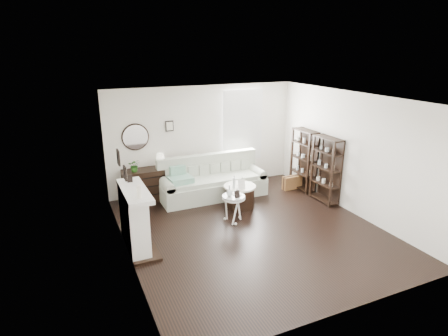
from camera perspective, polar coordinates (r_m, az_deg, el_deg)
name	(u,v)px	position (r m, az deg, el deg)	size (l,w,h in m)	color
room	(230,127)	(9.93, 0.89, 6.30)	(5.50, 5.50, 5.50)	black
fireplace	(135,221)	(7.20, -13.45, -7.80)	(0.50, 1.40, 1.84)	white
shelf_unit_far	(304,160)	(9.96, 12.06, 1.21)	(0.30, 0.80, 1.60)	black
shelf_unit_near	(326,170)	(9.28, 15.28, -0.28)	(0.30, 0.80, 1.60)	black
sofa	(212,183)	(9.44, -1.86, -2.29)	(2.65, 0.92, 1.03)	#B4BDA8
quilt	(180,180)	(8.96, -6.68, -1.77)	(0.55, 0.45, 0.14)	#28956D
suitcase	(292,182)	(10.11, 10.33, -2.17)	(0.53, 0.18, 0.35)	brown
dresser	(148,185)	(9.35, -11.52, -2.50)	(1.18, 0.51, 0.79)	black
table_lamp	(160,161)	(9.24, -9.66, 1.13)	(0.23, 0.23, 0.36)	beige
potted_plant	(135,165)	(9.08, -13.48, 0.38)	(0.27, 0.24, 0.30)	#255B1A
drum_table	(240,196)	(8.84, 2.40, -4.26)	(0.75, 0.75, 0.52)	black
pedestal_table	(234,198)	(7.98, 1.46, -4.58)	(0.50, 0.50, 0.60)	white
eiffel_drum	(242,181)	(8.80, 2.77, -1.99)	(0.10, 0.10, 0.17)	black
bottle_drum	(234,182)	(8.55, 1.56, -2.10)	(0.07, 0.07, 0.31)	silver
card_frame_drum	(241,184)	(8.53, 2.68, -2.48)	(0.16, 0.01, 0.22)	white
eiffel_ped	(237,190)	(7.99, 2.00, -3.40)	(0.11, 0.11, 0.20)	black
flask_ped	(229,190)	(7.90, 0.83, -3.44)	(0.14, 0.14, 0.25)	silver
card_frame_ped	(237,194)	(7.83, 2.02, -4.01)	(0.12, 0.01, 0.16)	black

